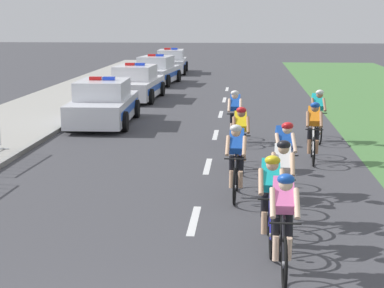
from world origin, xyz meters
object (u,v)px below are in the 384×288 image
Objects in this scene: police_car_third at (156,71)px; police_car_furthest at (171,62)px; cyclist_third at (282,179)px; cyclist_ninth at (317,114)px; police_car_nearest at (103,104)px; cyclist_sixth at (241,137)px; cyclist_fifth at (284,156)px; cyclist_fourth at (236,159)px; cyclist_seventh at (314,131)px; cyclist_lead at (283,221)px; police_car_second at (136,84)px; cyclist_second at (271,198)px; cyclist_eighth at (235,115)px.

police_car_third is 1.02× the size of police_car_furthest.
cyclist_ninth is (1.42, 7.26, 0.00)m from cyclist_third.
police_car_nearest reaches higher than cyclist_ninth.
cyclist_sixth is 18.79m from police_car_third.
cyclist_fourth is at bearing -158.95° from cyclist_fifth.
cyclist_fourth is 3.74m from cyclist_seventh.
cyclist_fourth is 0.39× the size of police_car_nearest.
cyclist_lead is 18.67m from police_car_second.
cyclist_lead is 0.38× the size of police_car_third.
cyclist_second is 1.00× the size of cyclist_eighth.
cyclist_fourth and cyclist_eighth have the same top height.
police_car_nearest reaches higher than cyclist_fifth.
cyclist_seventh and cyclist_ninth have the same top height.
cyclist_fourth is at bearing -77.59° from police_car_third.
cyclist_second is 0.38× the size of police_car_third.
police_car_nearest reaches higher than cyclist_sixth.
police_car_furthest is (-5.47, 26.73, -0.11)m from cyclist_fifth.
cyclist_third and cyclist_fourth have the same top height.
cyclist_lead is at bearing -84.91° from cyclist_eighth.
police_car_furthest is (-6.36, 23.84, -0.11)m from cyclist_seventh.
cyclist_lead is 9.58m from cyclist_ninth.
police_car_second is at bearing 116.50° from cyclist_eighth.
cyclist_lead and cyclist_fourth have the same top height.
cyclist_sixth is at bearing 88.35° from cyclist_fourth.
police_car_third is (-5.21, 24.18, -0.11)m from cyclist_lead.
cyclist_second and cyclist_third have the same top height.
cyclist_third is 10.95m from police_car_nearest.
cyclist_second is 1.00× the size of cyclist_sixth.
cyclist_sixth is at bearing 95.82° from cyclist_second.
cyclist_ninth is 10.83m from police_car_second.
police_car_second is 12.80m from police_car_furthest.
cyclist_second is 5.97m from cyclist_seventh.
cyclist_sixth is 25.19m from police_car_furthest.
police_car_second reaches higher than cyclist_second.
cyclist_fourth is at bearing -72.46° from police_car_second.
cyclist_lead is 4.01m from cyclist_fifth.
cyclist_third is at bearing -78.80° from cyclist_sixth.
cyclist_second is 8.56m from cyclist_ninth.
cyclist_fourth is at bearing -80.53° from police_car_furthest.
cyclist_sixth is 1.00× the size of cyclist_eighth.
cyclist_lead is 1.00× the size of cyclist_fifth.
police_car_second reaches higher than cyclist_fifth.
cyclist_sixth is (-0.74, 3.75, 0.00)m from cyclist_third.
cyclist_lead is 2.20m from cyclist_third.
cyclist_seventh and cyclist_eighth have the same top height.
cyclist_seventh is at bearing -48.39° from cyclist_eighth.
cyclist_lead is 1.00× the size of cyclist_seventh.
cyclist_eighth is at bearing 95.09° from cyclist_lead.
cyclist_third is 6.96m from cyclist_eighth.
cyclist_seventh is at bearing -75.05° from police_car_furthest.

